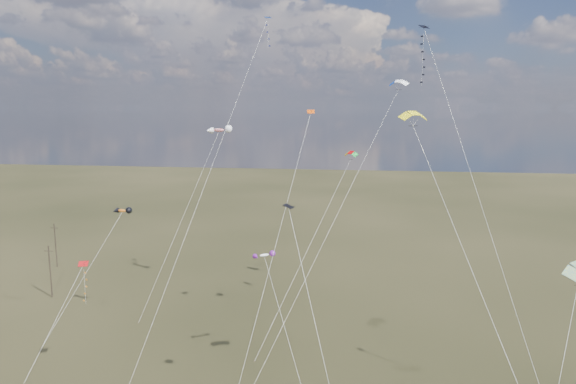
# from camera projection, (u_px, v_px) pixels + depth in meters

# --- Properties ---
(utility_pole_near) EXTENTS (1.40, 0.20, 8.00)m
(utility_pole_near) POSITION_uv_depth(u_px,v_px,m) (50.00, 271.00, 77.26)
(utility_pole_near) COLOR black
(utility_pole_near) RESTS_ON ground
(utility_pole_far) EXTENTS (1.40, 0.20, 8.00)m
(utility_pole_far) POSITION_uv_depth(u_px,v_px,m) (56.00, 245.00, 92.06)
(utility_pole_far) COLOR black
(utility_pole_far) RESTS_ON ground
(diamond_black_high) EXTENTS (10.77, 20.28, 36.58)m
(diamond_black_high) POSITION_uv_depth(u_px,v_px,m) (430.00, 77.00, 50.55)
(diamond_black_high) COLOR black
(diamond_black_high) RESTS_ON ground
(diamond_navy_tall) EXTENTS (10.96, 24.53, 40.15)m
(diamond_navy_tall) POSITION_uv_depth(u_px,v_px,m) (257.00, 61.00, 65.32)
(diamond_navy_tall) COLOR navy
(diamond_navy_tall) RESTS_ON ground
(diamond_black_mid) EXTENTS (7.11, 10.85, 20.44)m
(diamond_black_mid) POSITION_uv_depth(u_px,v_px,m) (307.00, 285.00, 40.37)
(diamond_black_mid) COLOR black
(diamond_black_mid) RESTS_ON ground
(diamond_red_low) EXTENTS (4.22, 10.29, 13.33)m
(diamond_red_low) POSITION_uv_depth(u_px,v_px,m) (81.00, 289.00, 50.60)
(diamond_red_low) COLOR #AA1012
(diamond_red_low) RESTS_ON ground
(diamond_orange_center) EXTENTS (5.73, 21.45, 28.16)m
(diamond_orange_center) POSITION_uv_depth(u_px,v_px,m) (288.00, 199.00, 53.28)
(diamond_orange_center) COLOR #DA4604
(diamond_orange_center) RESTS_ON ground
(parafoil_yellow) EXTENTS (11.40, 22.63, 28.49)m
(parafoil_yellow) POSITION_uv_depth(u_px,v_px,m) (415.00, 116.00, 41.12)
(parafoil_yellow) COLOR yellow
(parafoil_yellow) RESTS_ON ground
(parafoil_blue_white) EXTENTS (16.61, 24.49, 32.48)m
(parafoil_blue_white) POSITION_uv_depth(u_px,v_px,m) (398.00, 82.00, 67.47)
(parafoil_blue_white) COLOR #0F41C0
(parafoil_blue_white) RESTS_ON ground
(parafoil_tricolor) EXTENTS (11.22, 15.32, 23.12)m
(parafoil_tricolor) POSITION_uv_depth(u_px,v_px,m) (350.00, 154.00, 66.78)
(parafoil_tricolor) COLOR #CE9C08
(parafoil_tricolor) RESTS_ON ground
(novelty_orange_black) EXTENTS (8.15, 9.34, 15.75)m
(novelty_orange_black) POSITION_uv_depth(u_px,v_px,m) (122.00, 211.00, 66.25)
(novelty_orange_black) COLOR orange
(novelty_orange_black) RESTS_ON ground
(novelty_white_purple) EXTENTS (6.56, 7.91, 13.22)m
(novelty_white_purple) POSITION_uv_depth(u_px,v_px,m) (265.00, 256.00, 54.63)
(novelty_white_purple) COLOR white
(novelty_white_purple) RESTS_ON ground
(novelty_redwhite_stripe) EXTENTS (10.50, 12.53, 25.88)m
(novelty_redwhite_stripe) POSITION_uv_depth(u_px,v_px,m) (219.00, 131.00, 73.86)
(novelty_redwhite_stripe) COLOR red
(novelty_redwhite_stripe) RESTS_ON ground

